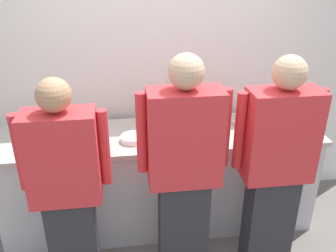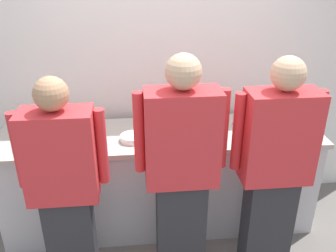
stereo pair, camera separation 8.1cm
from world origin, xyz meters
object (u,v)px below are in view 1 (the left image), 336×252
at_px(plate_stack_front, 133,138).
at_px(ramekin_orange_sauce, 201,137).
at_px(ramekin_red_sauce, 218,126).
at_px(chef_far_right, 276,167).
at_px(ramekin_yellow_sauce, 47,133).
at_px(mixing_bowl_steel, 166,125).
at_px(deli_cup, 65,125).
at_px(sheet_tray, 264,126).
at_px(squeeze_bottle_primary, 182,113).
at_px(chef_near_left, 67,189).
at_px(plate_stack_rear, 81,137).
at_px(squeeze_bottle_secondary, 205,116).
at_px(ramekin_green_sauce, 30,139).
at_px(chef_center, 184,171).
at_px(squeeze_bottle_spare, 59,136).

relative_size(plate_stack_front, ramekin_orange_sauce, 1.80).
bearing_deg(ramekin_red_sauce, chef_far_right, -68.59).
xyz_separation_m(ramekin_red_sauce, ramekin_yellow_sauce, (-1.41, 0.07, -0.01)).
bearing_deg(ramekin_yellow_sauce, chef_far_right, -23.14).
height_order(ramekin_red_sauce, ramekin_yellow_sauce, ramekin_red_sauce).
height_order(mixing_bowl_steel, deli_cup, mixing_bowl_steel).
bearing_deg(plate_stack_front, sheet_tray, 5.41).
relative_size(squeeze_bottle_primary, ramekin_yellow_sauce, 1.75).
relative_size(chef_near_left, ramekin_orange_sauce, 14.95).
bearing_deg(plate_stack_rear, ramekin_orange_sauce, -6.01).
height_order(sheet_tray, deli_cup, deli_cup).
xyz_separation_m(chef_near_left, ramekin_orange_sauce, (1.00, 0.48, 0.07)).
xyz_separation_m(plate_stack_front, squeeze_bottle_primary, (0.44, 0.32, 0.06)).
relative_size(plate_stack_rear, ramekin_yellow_sauce, 1.91).
xyz_separation_m(plate_stack_front, plate_stack_rear, (-0.41, 0.06, 0.01)).
xyz_separation_m(chef_far_right, squeeze_bottle_secondary, (-0.34, 0.72, 0.09)).
distance_m(plate_stack_rear, sheet_tray, 1.53).
bearing_deg(ramekin_green_sauce, ramekin_red_sauce, 1.32).
distance_m(ramekin_orange_sauce, deli_cup, 1.14).
bearing_deg(ramekin_red_sauce, mixing_bowl_steel, 177.61).
relative_size(ramekin_orange_sauce, deli_cup, 1.20).
distance_m(squeeze_bottle_secondary, ramekin_yellow_sauce, 1.32).
relative_size(plate_stack_rear, ramekin_green_sauce, 2.07).
height_order(chef_center, plate_stack_rear, chef_center).
bearing_deg(chef_near_left, plate_stack_rear, 85.03).
bearing_deg(ramekin_red_sauce, deli_cup, 172.74).
bearing_deg(ramekin_yellow_sauce, plate_stack_front, -16.11).
relative_size(chef_center, sheet_tray, 3.66).
height_order(sheet_tray, ramekin_green_sauce, ramekin_green_sauce).
bearing_deg(chef_near_left, ramekin_red_sauce, 28.67).
bearing_deg(squeeze_bottle_secondary, sheet_tray, -11.81).
height_order(squeeze_bottle_spare, ramekin_red_sauce, squeeze_bottle_spare).
xyz_separation_m(squeeze_bottle_secondary, deli_cup, (-1.19, 0.08, -0.05)).
distance_m(chef_far_right, deli_cup, 1.73).
relative_size(squeeze_bottle_primary, ramekin_red_sauce, 1.99).
xyz_separation_m(chef_far_right, mixing_bowl_steel, (-0.69, 0.65, 0.06)).
bearing_deg(ramekin_yellow_sauce, chef_near_left, -72.13).
bearing_deg(ramekin_yellow_sauce, chef_center, -34.63).
xyz_separation_m(plate_stack_front, squeeze_bottle_spare, (-0.56, -0.02, 0.06)).
relative_size(plate_stack_front, deli_cup, 2.15).
distance_m(ramekin_orange_sauce, ramekin_yellow_sauce, 1.25).
bearing_deg(chef_far_right, ramekin_red_sauce, 111.41).
bearing_deg(ramekin_orange_sauce, sheet_tray, 13.74).
xyz_separation_m(chef_far_right, ramekin_red_sauce, (-0.25, 0.64, 0.03)).
height_order(squeeze_bottle_secondary, ramekin_green_sauce, squeeze_bottle_secondary).
bearing_deg(deli_cup, chef_near_left, -82.92).
xyz_separation_m(chef_near_left, deli_cup, (-0.10, 0.81, 0.09)).
height_order(chef_center, deli_cup, chef_center).
relative_size(plate_stack_front, mixing_bowl_steel, 0.56).
height_order(plate_stack_rear, deli_cup, deli_cup).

